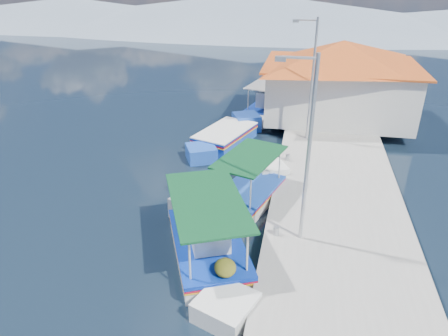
# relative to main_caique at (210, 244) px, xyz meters

# --- Properties ---
(ground) EXTENTS (160.00, 160.00, 0.00)m
(ground) POSITION_rel_main_caique_xyz_m (-1.73, -1.07, -0.46)
(ground) COLOR black
(ground) RESTS_ON ground
(quay) EXTENTS (5.00, 44.00, 0.50)m
(quay) POSITION_rel_main_caique_xyz_m (4.17, 4.93, -0.21)
(quay) COLOR #9A9690
(quay) RESTS_ON ground
(bollards) EXTENTS (0.20, 17.20, 0.30)m
(bollards) POSITION_rel_main_caique_xyz_m (2.07, 4.18, 0.19)
(bollards) COLOR #A5A8AD
(bollards) RESTS_ON quay
(main_caique) EXTENTS (4.03, 6.67, 2.41)m
(main_caique) POSITION_rel_main_caique_xyz_m (0.00, 0.00, 0.00)
(main_caique) COLOR silver
(main_caique) RESTS_ON ground
(caique_green_canopy) EXTENTS (2.98, 5.80, 2.27)m
(caique_green_canopy) POSITION_rel_main_caique_xyz_m (0.72, 3.73, -0.12)
(caique_green_canopy) COLOR silver
(caique_green_canopy) RESTS_ON ground
(caique_blue_hull) EXTENTS (3.38, 6.44, 1.21)m
(caique_blue_hull) POSITION_rel_main_caique_xyz_m (-1.42, 9.55, -0.14)
(caique_blue_hull) COLOR #1C48AC
(caique_blue_hull) RESTS_ON ground
(caique_far) EXTENTS (2.93, 6.35, 2.29)m
(caique_far) POSITION_rel_main_caique_xyz_m (0.29, 14.73, -0.04)
(caique_far) COLOR silver
(caique_far) RESTS_ON ground
(harbor_building) EXTENTS (10.49, 10.49, 4.40)m
(harbor_building) POSITION_rel_main_caique_xyz_m (4.46, 13.93, 2.31)
(harbor_building) COLOR silver
(harbor_building) RESTS_ON quay
(lamp_post_near) EXTENTS (1.21, 0.14, 6.00)m
(lamp_post_near) POSITION_rel_main_caique_xyz_m (2.78, 0.93, 3.39)
(lamp_post_near) COLOR #A5A8AD
(lamp_post_near) RESTS_ON quay
(lamp_post_far) EXTENTS (1.21, 0.14, 6.00)m
(lamp_post_far) POSITION_rel_main_caique_xyz_m (2.78, 9.93, 3.39)
(lamp_post_far) COLOR #A5A8AD
(lamp_post_far) RESTS_ON quay
(mountain_ridge) EXTENTS (171.40, 96.00, 5.50)m
(mountain_ridge) POSITION_rel_main_caique_xyz_m (4.81, 54.93, 1.58)
(mountain_ridge) COLOR slate
(mountain_ridge) RESTS_ON ground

